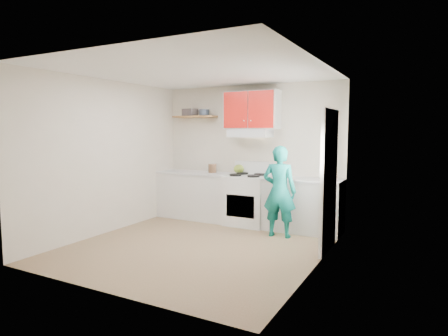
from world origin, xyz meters
The scene contains 21 objects.
floor centered at (0.00, 0.00, 0.00)m, with size 3.80×3.80×0.00m, color brown.
ceiling centered at (0.00, 0.00, 2.60)m, with size 3.60×3.80×0.04m, color white.
back_wall centered at (0.00, 1.90, 1.30)m, with size 3.60×0.04×2.60m, color beige.
front_wall centered at (0.00, -1.90, 1.30)m, with size 3.60×0.04×2.60m, color beige.
left_wall centered at (-1.80, 0.00, 1.30)m, with size 0.04×3.80×2.60m, color beige.
right_wall centered at (1.80, 0.00, 1.30)m, with size 0.04×3.80×2.60m, color beige.
door centered at (1.78, 0.70, 1.02)m, with size 0.05×0.85×2.05m, color white.
door_glass centered at (1.75, 0.70, 1.45)m, with size 0.01×0.55×0.95m, color white.
counter_left centered at (-1.04, 1.60, 0.45)m, with size 1.52×0.60×0.90m, color silver.
counter_right centered at (1.14, 1.60, 0.45)m, with size 1.32×0.60×0.90m, color silver.
stove centered at (0.10, 1.57, 0.46)m, with size 0.76×0.65×0.92m, color white.
range_hood centered at (0.10, 1.68, 1.70)m, with size 0.76×0.44×0.15m, color silver.
upper_cabinets centered at (0.10, 1.73, 2.12)m, with size 1.02×0.33×0.70m, color #AD150F.
shelf centered at (-1.15, 1.75, 2.02)m, with size 0.90×0.30×0.04m, color brown.
books centered at (-1.28, 1.76, 2.11)m, with size 0.28×0.20×0.14m, color #473E40.
tin centered at (-0.94, 1.75, 2.10)m, with size 0.20×0.20×0.12m, color #333D4C.
kettle centered at (-0.19, 1.80, 1.01)m, with size 0.21×0.21×0.18m, color olive.
crock centered at (-0.70, 1.66, 1.00)m, with size 0.16×0.16×0.19m, color brown.
cutting_board centered at (1.05, 1.62, 0.91)m, with size 0.29×0.21×0.02m, color olive.
silicone_mat centered at (1.61, 1.58, 0.90)m, with size 0.31×0.26×0.01m, color red.
person centered at (0.89, 1.08, 0.75)m, with size 0.55×0.36×1.51m, color #0B6A61.
Camera 1 is at (3.02, -4.83, 1.75)m, focal length 30.87 mm.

